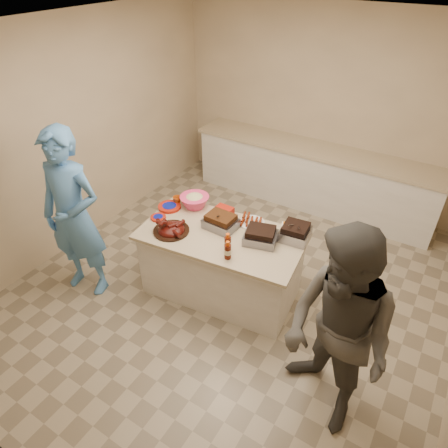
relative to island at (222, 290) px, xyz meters
The scene contains 20 objects.
room 0.16m from the island, 42.42° to the left, with size 4.50×5.00×2.70m, color #C7AF8B, non-canonical shape.
back_counter 2.35m from the island, 87.06° to the left, with size 3.60×0.64×0.90m, color silver, non-canonical shape.
island is the anchor object (origin of this frame).
rib_platter 0.95m from the island, 153.80° to the right, with size 0.38×0.38×0.15m, color #430C07, non-canonical shape.
pulled_pork_tray 0.81m from the island, 125.50° to the left, with size 0.33×0.25×0.10m, color #47230F.
brisket_tray 0.90m from the island, 14.53° to the left, with size 0.32×0.27×0.10m, color black.
roasting_pan 1.09m from the island, 26.35° to the left, with size 0.28×0.28×0.11m, color gray.
coleslaw_bowl 1.01m from the island, 151.81° to the left, with size 0.33×0.33×0.23m, color #E9386B, non-canonical shape.
sausage_plate 0.88m from the island, 63.98° to the left, with size 0.28×0.28×0.05m, color silver.
mac_cheese_dish 1.10m from the island, 34.02° to the left, with size 0.28×0.20×0.07m, color orange.
bbq_bottle_a 0.84m from the island, 44.59° to the right, with size 0.07×0.07×0.20m, color #431006.
bbq_bottle_b 0.88m from the island, 48.81° to the right, with size 0.07×0.07×0.19m, color #431006.
mustard_bottle 0.81m from the island, 148.35° to the left, with size 0.04×0.04×0.11m, color #D9AB00.
sauce_bowl 0.81m from the island, 77.73° to the left, with size 0.13×0.04×0.13m, color silver.
plate_stack_large 1.11m from the island, behind, with size 0.26×0.26×0.03m, color #9E1A0C.
plate_stack_small 1.09m from the island, behind, with size 0.17×0.17×0.02m, color #9E1A0C.
plastic_cup 1.12m from the island, 162.74° to the left, with size 0.10×0.09×0.10m, color #A7440D.
basket_stack 0.87m from the island, 118.03° to the left, with size 0.19×0.14×0.10m, color #9E1A0C.
guest_blue 1.52m from the island, 151.90° to the right, with size 0.70×1.91×0.46m, color #508CD0.
guest_gray 1.63m from the island, 26.74° to the right, with size 0.89×1.84×0.70m, color #504E48.
Camera 1 is at (1.64, -2.89, 3.25)m, focal length 32.00 mm.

